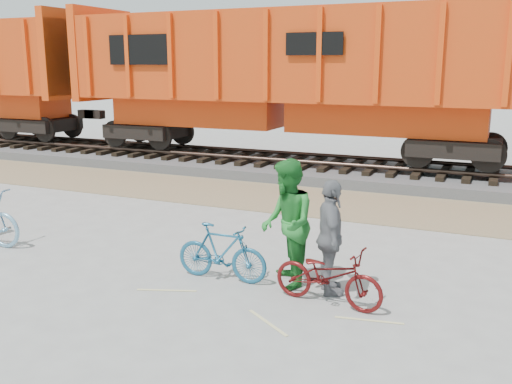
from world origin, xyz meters
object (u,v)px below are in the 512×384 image
(bicycle_maroon, at_px, (328,276))
(person_woman, at_px, (330,238))
(hopper_car_center, at_px, (286,74))
(person_man, at_px, (287,224))
(bicycle_teal, at_px, (222,252))

(bicycle_maroon, xyz_separation_m, person_woman, (-0.10, 0.40, 0.43))
(hopper_car_center, distance_m, bicycle_maroon, 10.53)
(bicycle_maroon, distance_m, person_man, 1.05)
(hopper_car_center, distance_m, person_man, 9.72)
(bicycle_teal, height_order, person_woman, person_woman)
(hopper_car_center, relative_size, person_man, 7.19)
(hopper_car_center, height_order, bicycle_maroon, hopper_car_center)
(bicycle_teal, distance_m, bicycle_maroon, 1.80)
(person_man, xyz_separation_m, person_woman, (0.69, -0.03, -0.12))
(bicycle_maroon, bearing_deg, hopper_car_center, 31.52)
(bicycle_teal, bearing_deg, person_woman, -85.64)
(bicycle_teal, distance_m, person_woman, 1.74)
(hopper_car_center, height_order, person_man, hopper_car_center)
(hopper_car_center, xyz_separation_m, bicycle_maroon, (4.20, -9.31, -2.58))
(bicycle_maroon, height_order, person_man, person_man)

